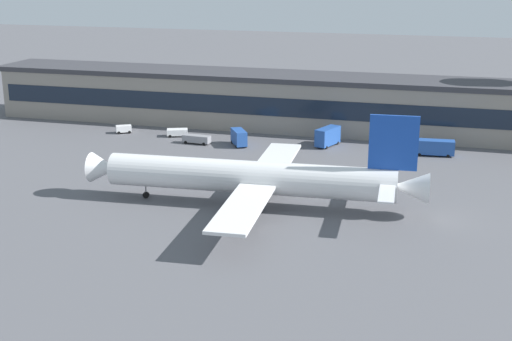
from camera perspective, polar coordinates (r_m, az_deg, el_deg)
ground_plane at (r=118.85m, az=0.72°, el=-2.84°), size 600.00×600.00×0.00m
terminal_building at (r=171.69m, az=5.82°, el=5.45°), size 173.39×16.49×13.28m
airliner at (r=117.12m, az=-0.10°, el=-0.57°), size 57.88×49.53×16.55m
fuel_truck at (r=153.61m, az=14.29°, el=1.87°), size 8.58×3.40×3.35m
catering_truck at (r=157.53m, az=5.86°, el=2.81°), size 4.86×7.65×4.15m
pushback_tractor at (r=166.65m, az=-6.43°, el=3.12°), size 5.41×4.15×1.75m
baggage_tug at (r=171.86m, az=-10.66°, el=3.36°), size 4.12×3.57×1.85m
belt_loader at (r=159.42m, az=-4.90°, el=2.58°), size 6.54×2.51×1.95m
stair_truck at (r=157.21m, az=-1.41°, el=2.75°), size 5.17×6.37×3.55m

